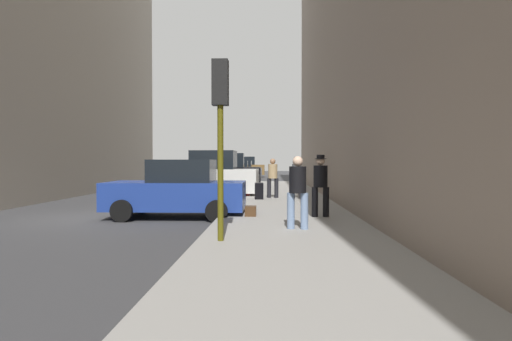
{
  "coord_description": "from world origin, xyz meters",
  "views": [
    {
      "loc": [
        5.49,
        -11.97,
        1.74
      ],
      "look_at": [
        4.81,
        7.38,
        1.29
      ],
      "focal_mm": 28.0,
      "sensor_mm": 36.0,
      "label": 1
    }
  ],
  "objects_px": {
    "pedestrian_with_beanie": "(297,175)",
    "pedestrian_in_jeans": "(298,188)",
    "parked_white_van": "(211,176)",
    "pedestrian_in_tan_coat": "(273,176)",
    "traffic_light": "(220,110)",
    "fire_hydrant": "(247,188)",
    "pedestrian_with_fedora": "(320,182)",
    "duffel_bag": "(251,211)",
    "rolling_suitcase": "(259,191)",
    "parked_gray_coupe": "(240,171)",
    "parked_bronze_suv": "(244,168)",
    "parked_silver_sedan": "(234,173)",
    "parked_blue_sedan": "(178,190)",
    "parked_black_suv": "(225,172)"
  },
  "relations": [
    {
      "from": "fire_hydrant",
      "to": "pedestrian_with_fedora",
      "type": "xyz_separation_m",
      "value": [
        2.48,
        -6.93,
        0.64
      ]
    },
    {
      "from": "fire_hydrant",
      "to": "parked_white_van",
      "type": "bearing_deg",
      "value": 161.51
    },
    {
      "from": "parked_silver_sedan",
      "to": "parked_bronze_suv",
      "type": "bearing_deg",
      "value": 90.0
    },
    {
      "from": "parked_white_van",
      "to": "parked_bronze_suv",
      "type": "distance_m",
      "value": 24.6
    },
    {
      "from": "parked_bronze_suv",
      "to": "pedestrian_in_jeans",
      "type": "bearing_deg",
      "value": -84.18
    },
    {
      "from": "parked_black_suv",
      "to": "parked_gray_coupe",
      "type": "bearing_deg",
      "value": 90.0
    },
    {
      "from": "parked_gray_coupe",
      "to": "pedestrian_with_beanie",
      "type": "relative_size",
      "value": 2.39
    },
    {
      "from": "pedestrian_in_jeans",
      "to": "parked_black_suv",
      "type": "bearing_deg",
      "value": 102.49
    },
    {
      "from": "parked_blue_sedan",
      "to": "fire_hydrant",
      "type": "distance_m",
      "value": 6.46
    },
    {
      "from": "fire_hydrant",
      "to": "traffic_light",
      "type": "relative_size",
      "value": 0.2
    },
    {
      "from": "pedestrian_in_jeans",
      "to": "rolling_suitcase",
      "type": "xyz_separation_m",
      "value": [
        -1.11,
        7.45,
        -0.61
      ]
    },
    {
      "from": "fire_hydrant",
      "to": "pedestrian_in_tan_coat",
      "type": "xyz_separation_m",
      "value": [
        1.16,
        -1.0,
        0.61
      ]
    },
    {
      "from": "parked_blue_sedan",
      "to": "rolling_suitcase",
      "type": "xyz_separation_m",
      "value": [
        2.38,
        4.62,
        -0.36
      ]
    },
    {
      "from": "parked_blue_sedan",
      "to": "fire_hydrant",
      "type": "bearing_deg",
      "value": 73.76
    },
    {
      "from": "parked_white_van",
      "to": "pedestrian_with_beanie",
      "type": "relative_size",
      "value": 2.63
    },
    {
      "from": "fire_hydrant",
      "to": "pedestrian_in_jeans",
      "type": "height_order",
      "value": "pedestrian_in_jeans"
    },
    {
      "from": "parked_gray_coupe",
      "to": "parked_blue_sedan",
      "type": "bearing_deg",
      "value": -90.0
    },
    {
      "from": "parked_white_van",
      "to": "pedestrian_in_tan_coat",
      "type": "xyz_separation_m",
      "value": [
        2.96,
        -1.61,
        0.07
      ]
    },
    {
      "from": "parked_black_suv",
      "to": "pedestrian_in_jeans",
      "type": "xyz_separation_m",
      "value": [
        3.49,
        -15.77,
        0.07
      ]
    },
    {
      "from": "fire_hydrant",
      "to": "pedestrian_in_tan_coat",
      "type": "distance_m",
      "value": 1.65
    },
    {
      "from": "traffic_light",
      "to": "parked_blue_sedan",
      "type": "bearing_deg",
      "value": 113.48
    },
    {
      "from": "parked_silver_sedan",
      "to": "duffel_bag",
      "type": "relative_size",
      "value": 9.63
    },
    {
      "from": "parked_blue_sedan",
      "to": "traffic_light",
      "type": "height_order",
      "value": "traffic_light"
    },
    {
      "from": "traffic_light",
      "to": "pedestrian_in_jeans",
      "type": "height_order",
      "value": "traffic_light"
    },
    {
      "from": "parked_black_suv",
      "to": "pedestrian_with_beanie",
      "type": "xyz_separation_m",
      "value": [
        3.99,
        -8.04,
        0.1
      ]
    },
    {
      "from": "traffic_light",
      "to": "duffel_bag",
      "type": "xyz_separation_m",
      "value": [
        0.42,
        3.65,
        -2.47
      ]
    },
    {
      "from": "pedestrian_with_fedora",
      "to": "traffic_light",
      "type": "bearing_deg",
      "value": -124.6
    },
    {
      "from": "parked_gray_coupe",
      "to": "pedestrian_in_jeans",
      "type": "bearing_deg",
      "value": -82.95
    },
    {
      "from": "pedestrian_in_tan_coat",
      "to": "duffel_bag",
      "type": "xyz_separation_m",
      "value": [
        -0.69,
        -5.8,
        -0.81
      ]
    },
    {
      "from": "parked_gray_coupe",
      "to": "fire_hydrant",
      "type": "relative_size",
      "value": 6.02
    },
    {
      "from": "fire_hydrant",
      "to": "pedestrian_with_fedora",
      "type": "relative_size",
      "value": 0.4
    },
    {
      "from": "traffic_light",
      "to": "duffel_bag",
      "type": "distance_m",
      "value": 4.43
    },
    {
      "from": "pedestrian_with_beanie",
      "to": "pedestrian_in_jeans",
      "type": "height_order",
      "value": "pedestrian_with_beanie"
    },
    {
      "from": "parked_silver_sedan",
      "to": "parked_black_suv",
      "type": "bearing_deg",
      "value": -90.0
    },
    {
      "from": "parked_blue_sedan",
      "to": "fire_hydrant",
      "type": "xyz_separation_m",
      "value": [
        1.8,
        6.19,
        -0.35
      ]
    },
    {
      "from": "parked_gray_coupe",
      "to": "parked_bronze_suv",
      "type": "xyz_separation_m",
      "value": [
        -0.0,
        6.0,
        0.18
      ]
    },
    {
      "from": "parked_silver_sedan",
      "to": "pedestrian_with_fedora",
      "type": "bearing_deg",
      "value": -77.77
    },
    {
      "from": "pedestrian_with_beanie",
      "to": "rolling_suitcase",
      "type": "bearing_deg",
      "value": -170.31
    },
    {
      "from": "parked_gray_coupe",
      "to": "pedestrian_in_tan_coat",
      "type": "xyz_separation_m",
      "value": [
        2.96,
        -20.21,
        0.26
      ]
    },
    {
      "from": "fire_hydrant",
      "to": "pedestrian_with_beanie",
      "type": "xyz_separation_m",
      "value": [
        2.19,
        -1.3,
        0.64
      ]
    },
    {
      "from": "parked_silver_sedan",
      "to": "parked_gray_coupe",
      "type": "bearing_deg",
      "value": 90.0
    },
    {
      "from": "parked_blue_sedan",
      "to": "parked_black_suv",
      "type": "xyz_separation_m",
      "value": [
        -0.0,
        12.94,
        0.18
      ]
    },
    {
      "from": "pedestrian_with_beanie",
      "to": "pedestrian_in_jeans",
      "type": "distance_m",
      "value": 7.74
    },
    {
      "from": "parked_silver_sedan",
      "to": "rolling_suitcase",
      "type": "xyz_separation_m",
      "value": [
        2.38,
        -14.42,
        -0.36
      ]
    },
    {
      "from": "parked_white_van",
      "to": "parked_silver_sedan",
      "type": "bearing_deg",
      "value": 90.0
    },
    {
      "from": "parked_black_suv",
      "to": "pedestrian_with_fedora",
      "type": "xyz_separation_m",
      "value": [
        4.29,
        -13.68,
        0.1
      ]
    },
    {
      "from": "traffic_light",
      "to": "pedestrian_in_tan_coat",
      "type": "height_order",
      "value": "traffic_light"
    },
    {
      "from": "traffic_light",
      "to": "duffel_bag",
      "type": "bearing_deg",
      "value": 83.38
    },
    {
      "from": "parked_black_suv",
      "to": "pedestrian_in_tan_coat",
      "type": "bearing_deg",
      "value": -69.06
    },
    {
      "from": "parked_black_suv",
      "to": "parked_silver_sedan",
      "type": "relative_size",
      "value": 1.1
    }
  ]
}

